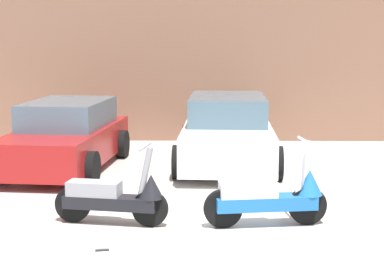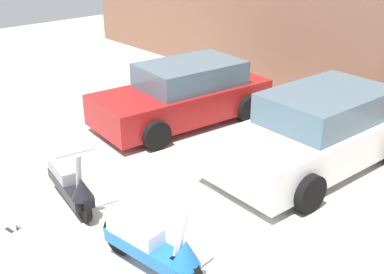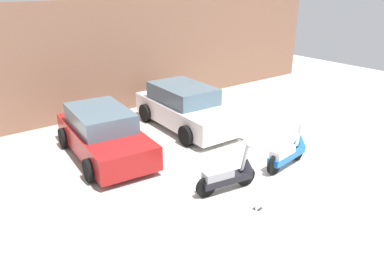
{
  "view_description": "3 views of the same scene",
  "coord_description": "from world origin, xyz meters",
  "views": [
    {
      "loc": [
        0.61,
        -6.81,
        2.39
      ],
      "look_at": [
        0.48,
        2.06,
        0.92
      ],
      "focal_mm": 55.0,
      "sensor_mm": 36.0,
      "label": 1
    },
    {
      "loc": [
        5.27,
        -2.2,
        3.9
      ],
      "look_at": [
        -0.08,
        2.59,
        0.66
      ],
      "focal_mm": 45.0,
      "sensor_mm": 36.0,
      "label": 2
    },
    {
      "loc": [
        -5.62,
        -4.75,
        4.4
      ],
      "look_at": [
        -0.22,
        2.3,
        0.65
      ],
      "focal_mm": 35.0,
      "sensor_mm": 36.0,
      "label": 3
    }
  ],
  "objects": [
    {
      "name": "ground_plane",
      "position": [
        0.0,
        0.0,
        0.0
      ],
      "size": [
        28.0,
        28.0,
        0.0
      ],
      "primitive_type": "plane",
      "color": "beige"
    },
    {
      "name": "placard_near_left_scooter",
      "position": [
        -0.52,
        -0.37,
        0.11
      ],
      "size": [
        0.2,
        0.15,
        0.26
      ],
      "rotation": [
        0.0,
        0.0,
        0.18
      ],
      "color": "black",
      "rests_on": "ground_plane"
    },
    {
      "name": "wall_back",
      "position": [
        0.0,
        7.11,
        1.92
      ],
      "size": [
        19.6,
        0.12,
        3.83
      ],
      "primitive_type": "cube",
      "color": "#845B47",
      "rests_on": "ground_plane"
    },
    {
      "name": "car_rear_center",
      "position": [
        1.13,
        4.38,
        0.63
      ],
      "size": [
        2.02,
        3.96,
        1.32
      ],
      "rotation": [
        0.0,
        0.0,
        -1.61
      ],
      "color": "white",
      "rests_on": "ground_plane"
    },
    {
      "name": "car_rear_left",
      "position": [
        -1.89,
        3.99,
        0.6
      ],
      "size": [
        2.06,
        3.84,
        1.26
      ],
      "rotation": [
        0.0,
        0.0,
        -1.67
      ],
      "color": "maroon",
      "rests_on": "ground_plane"
    },
    {
      "name": "scooter_front_left",
      "position": [
        -0.49,
        0.58,
        0.38
      ],
      "size": [
        1.52,
        0.59,
        1.06
      ],
      "rotation": [
        0.0,
        0.0,
        -0.16
      ],
      "color": "black",
      "rests_on": "ground_plane"
    },
    {
      "name": "scooter_front_right",
      "position": [
        1.53,
        0.55,
        0.4
      ],
      "size": [
        1.61,
        0.6,
        1.13
      ],
      "rotation": [
        0.0,
        0.0,
        0.13
      ],
      "color": "black",
      "rests_on": "ground_plane"
    }
  ]
}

